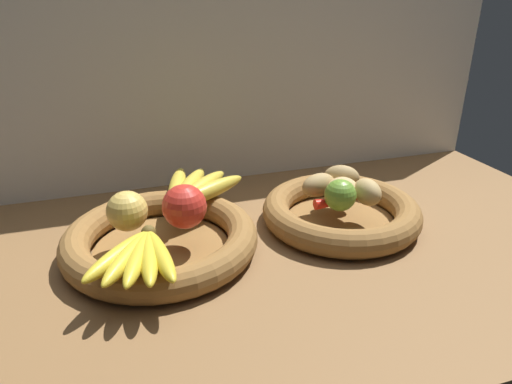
% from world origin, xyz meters
% --- Properties ---
extents(ground_plane, '(1.40, 0.90, 0.03)m').
position_xyz_m(ground_plane, '(0.00, 0.00, -0.01)').
color(ground_plane, brown).
extents(back_wall, '(1.40, 0.03, 0.55)m').
position_xyz_m(back_wall, '(0.00, 0.30, 0.28)').
color(back_wall, silver).
rests_on(back_wall, ground_plane).
extents(fruit_bowl_left, '(0.35, 0.35, 0.05)m').
position_xyz_m(fruit_bowl_left, '(-0.19, -0.02, 0.02)').
color(fruit_bowl_left, brown).
rests_on(fruit_bowl_left, ground_plane).
extents(fruit_bowl_right, '(0.32, 0.32, 0.05)m').
position_xyz_m(fruit_bowl_right, '(0.17, -0.02, 0.03)').
color(fruit_bowl_right, brown).
rests_on(fruit_bowl_right, ground_plane).
extents(apple_red_right, '(0.08, 0.08, 0.08)m').
position_xyz_m(apple_red_right, '(-0.14, -0.03, 0.09)').
color(apple_red_right, red).
rests_on(apple_red_right, fruit_bowl_left).
extents(apple_golden_left, '(0.07, 0.07, 0.07)m').
position_xyz_m(apple_golden_left, '(-0.24, -0.01, 0.09)').
color(apple_golden_left, '#DBB756').
rests_on(apple_golden_left, fruit_bowl_left).
extents(banana_bunch_front, '(0.14, 0.17, 0.03)m').
position_xyz_m(banana_bunch_front, '(-0.23, -0.13, 0.07)').
color(banana_bunch_front, gold).
rests_on(banana_bunch_front, fruit_bowl_left).
extents(banana_bunch_back, '(0.18, 0.20, 0.03)m').
position_xyz_m(banana_bunch_back, '(-0.11, 0.09, 0.07)').
color(banana_bunch_back, gold).
rests_on(banana_bunch_back, fruit_bowl_left).
extents(potato_oblong, '(0.09, 0.06, 0.05)m').
position_xyz_m(potato_oblong, '(0.13, 0.01, 0.08)').
color(potato_oblong, '#A38451').
rests_on(potato_oblong, fruit_bowl_right).
extents(potato_small, '(0.05, 0.07, 0.05)m').
position_xyz_m(potato_small, '(0.20, -0.05, 0.08)').
color(potato_small, tan).
rests_on(potato_small, fruit_bowl_right).
extents(potato_large, '(0.07, 0.07, 0.04)m').
position_xyz_m(potato_large, '(0.17, -0.02, 0.08)').
color(potato_large, tan).
rests_on(potato_large, fruit_bowl_right).
extents(potato_back, '(0.09, 0.07, 0.05)m').
position_xyz_m(potato_back, '(0.19, 0.03, 0.08)').
color(potato_back, '#A38451').
rests_on(potato_back, fruit_bowl_right).
extents(lime_near, '(0.06, 0.06, 0.06)m').
position_xyz_m(lime_near, '(0.14, -0.06, 0.08)').
color(lime_near, olive).
rests_on(lime_near, fruit_bowl_right).
extents(chili_pepper, '(0.12, 0.02, 0.02)m').
position_xyz_m(chili_pepper, '(0.16, -0.04, 0.06)').
color(chili_pepper, red).
rests_on(chili_pepper, fruit_bowl_right).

